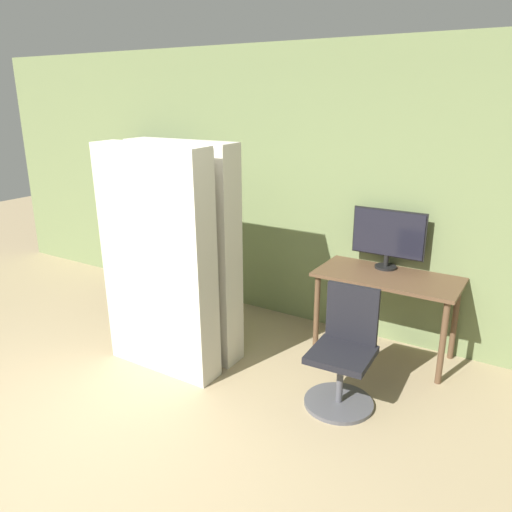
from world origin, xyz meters
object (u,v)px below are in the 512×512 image
at_px(mattress_far, 186,252).
at_px(bookshelf, 154,223).
at_px(office_chair, 343,359).
at_px(mattress_near, 158,263).
at_px(monitor, 388,236).

bearing_deg(mattress_far, bookshelf, 142.47).
bearing_deg(bookshelf, office_chair, -20.40).
xyz_separation_m(bookshelf, mattress_far, (1.32, -1.01, 0.13)).
bearing_deg(bookshelf, mattress_far, -37.53).
bearing_deg(mattress_near, monitor, 43.86).
relative_size(mattress_near, mattress_far, 1.00).
bearing_deg(mattress_far, mattress_near, -90.00).
height_order(office_chair, mattress_near, mattress_near).
bearing_deg(mattress_near, mattress_far, 90.00).
bearing_deg(office_chair, bookshelf, 159.60).
bearing_deg(office_chair, mattress_near, -168.08).
distance_m(office_chair, mattress_near, 1.64).
distance_m(office_chair, mattress_far, 1.61).
height_order(monitor, mattress_near, mattress_near).
height_order(monitor, mattress_far, mattress_far).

